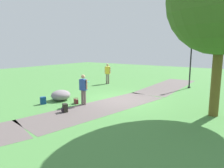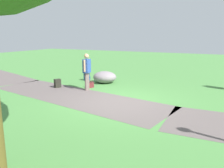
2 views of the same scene
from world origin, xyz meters
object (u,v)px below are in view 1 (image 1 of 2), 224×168
object	(u,v)px
woman_with_handbag	(83,87)
lamp_post	(191,57)
spare_backpack_on_lawn	(65,108)
backpack_by_boulder	(43,101)
lawn_boulder	(61,95)
handbag_on_grass	(76,101)
frisbee_on_grass	(88,82)
man_near_boulder	(108,72)

from	to	relation	value
woman_with_handbag	lamp_post	bearing A→B (deg)	157.79
lamp_post	spare_backpack_on_lawn	distance (m)	10.38
lamp_post	backpack_by_boulder	bearing A→B (deg)	-28.91
lawn_boulder	handbag_on_grass	size ratio (longest dim) A/B	4.14
lawn_boulder	spare_backpack_on_lawn	xyz separation A→B (m)	(1.46, 1.92, -0.10)
lawn_boulder	handbag_on_grass	world-z (taller)	lawn_boulder
woman_with_handbag	handbag_on_grass	size ratio (longest dim) A/B	4.69
frisbee_on_grass	woman_with_handbag	bearing A→B (deg)	39.44
lamp_post	backpack_by_boulder	size ratio (longest dim) A/B	9.44
handbag_on_grass	frisbee_on_grass	bearing A→B (deg)	-143.84
woman_with_handbag	lawn_boulder	bearing A→B (deg)	-88.11
backpack_by_boulder	frisbee_on_grass	distance (m)	7.69
lawn_boulder	backpack_by_boulder	bearing A→B (deg)	-5.44
spare_backpack_on_lawn	frisbee_on_grass	distance (m)	8.93
handbag_on_grass	spare_backpack_on_lawn	world-z (taller)	spare_backpack_on_lawn
lamp_post	woman_with_handbag	xyz separation A→B (m)	(8.15, -3.33, -1.38)
spare_backpack_on_lawn	lawn_boulder	bearing A→B (deg)	-127.17
lamp_post	man_near_boulder	distance (m)	6.67
man_near_boulder	frisbee_on_grass	xyz separation A→B (m)	(0.28, -1.93, -0.99)
spare_backpack_on_lawn	frisbee_on_grass	bearing A→B (deg)	-145.79
man_near_boulder	handbag_on_grass	xyz separation A→B (m)	(6.26, 2.44, -0.86)
lamp_post	handbag_on_grass	size ratio (longest dim) A/B	10.94
woman_with_handbag	frisbee_on_grass	size ratio (longest dim) A/B	6.18
lamp_post	lawn_boulder	distance (m)	9.85
man_near_boulder	spare_backpack_on_lawn	xyz separation A→B (m)	(7.67, 3.09, -0.80)
lamp_post	handbag_on_grass	bearing A→B (deg)	-24.62
backpack_by_boulder	handbag_on_grass	bearing A→B (deg)	128.44
lamp_post	lawn_boulder	xyz separation A→B (m)	(8.20, -5.06, -2.02)
woman_with_handbag	frisbee_on_grass	world-z (taller)	woman_with_handbag
woman_with_handbag	backpack_by_boulder	xyz separation A→B (m)	(1.21, -1.84, -0.74)
woman_with_handbag	backpack_by_boulder	size ratio (longest dim) A/B	4.05
handbag_on_grass	backpack_by_boulder	size ratio (longest dim) A/B	0.86
frisbee_on_grass	man_near_boulder	bearing A→B (deg)	98.28
lawn_boulder	backpack_by_boulder	size ratio (longest dim) A/B	3.57
woman_with_handbag	spare_backpack_on_lawn	size ratio (longest dim) A/B	4.05
man_near_boulder	frisbee_on_grass	size ratio (longest dim) A/B	6.54
backpack_by_boulder	frisbee_on_grass	world-z (taller)	backpack_by_boulder
backpack_by_boulder	spare_backpack_on_lawn	bearing A→B (deg)	81.47
handbag_on_grass	lamp_post	bearing A→B (deg)	155.38
handbag_on_grass	frisbee_on_grass	world-z (taller)	handbag_on_grass
woman_with_handbag	backpack_by_boulder	world-z (taller)	woman_with_handbag
backpack_by_boulder	lamp_post	bearing A→B (deg)	151.09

